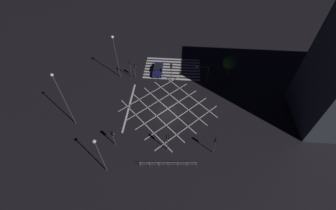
{
  "coord_description": "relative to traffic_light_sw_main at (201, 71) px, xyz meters",
  "views": [
    {
      "loc": [
        -2.02,
        25.2,
        28.68
      ],
      "look_at": [
        0.0,
        0.0,
        0.95
      ],
      "focal_mm": 24.0,
      "sensor_mm": 36.0,
      "label": 1
    }
  ],
  "objects": [
    {
      "name": "street_lamp_far",
      "position": [
        12.9,
        19.18,
        2.21
      ],
      "size": [
        0.45,
        0.45,
        7.4
      ],
      "color": "#424244",
      "rests_on": "ground_plane"
    },
    {
      "name": "traffic_light_sw_main",
      "position": [
        0.0,
        0.0,
        0.0
      ],
      "size": [
        2.48,
        0.36,
        3.72
      ],
      "color": "#424244",
      "rests_on": "ground_plane"
    },
    {
      "name": "traffic_light_ne_main",
      "position": [
        12.63,
        15.05,
        -0.21
      ],
      "size": [
        0.39,
        0.36,
        3.52
      ],
      "rotation": [
        0.0,
        0.0,
        3.14
      ],
      "color": "#424244",
      "rests_on": "ground_plane"
    },
    {
      "name": "street_tree_near",
      "position": [
        -5.23,
        -2.1,
        0.46
      ],
      "size": [
        2.45,
        2.45,
        4.43
      ],
      "color": "brown",
      "rests_on": "ground_plane"
    },
    {
      "name": "road_markings",
      "position": [
        5.81,
        0.03,
        -2.73
      ],
      "size": [
        16.76,
        22.7,
        0.01
      ],
      "color": "silver",
      "rests_on": "ground_plane"
    },
    {
      "name": "waiting_car",
      "position": [
        8.27,
        -2.39,
        -2.15
      ],
      "size": [
        1.78,
        4.26,
        1.22
      ],
      "rotation": [
        0.0,
        0.0,
        1.57
      ],
      "color": "#191951",
      "rests_on": "ground_plane"
    },
    {
      "name": "traffic_light_ne_cross",
      "position": [
        12.73,
        14.91,
        -0.38
      ],
      "size": [
        0.36,
        0.39,
        3.29
      ],
      "rotation": [
        0.0,
        0.0,
        -1.57
      ],
      "color": "#424244",
      "rests_on": "ground_plane"
    },
    {
      "name": "traffic_light_se_main",
      "position": [
        12.31,
        -0.29,
        -0.32
      ],
      "size": [
        0.39,
        0.36,
        3.38
      ],
      "rotation": [
        0.0,
        0.0,
        3.14
      ],
      "color": "#424244",
      "rests_on": "ground_plane"
    },
    {
      "name": "street_lamp_west",
      "position": [
        15.43,
        -0.33,
        3.49
      ],
      "size": [
        0.52,
        0.52,
        8.87
      ],
      "color": "#424244",
      "rests_on": "ground_plane"
    },
    {
      "name": "traffic_light_se_cross",
      "position": [
        13.2,
        -0.22,
        0.27
      ],
      "size": [
        0.36,
        0.39,
        4.22
      ],
      "rotation": [
        0.0,
        0.0,
        1.57
      ],
      "color": "#424244",
      "rests_on": "ground_plane"
    },
    {
      "name": "traffic_light_median_north",
      "position": [
        4.93,
        15.16,
        -0.13
      ],
      "size": [
        0.36,
        0.39,
        3.64
      ],
      "rotation": [
        0.0,
        0.0,
        -1.57
      ],
      "color": "#424244",
      "rests_on": "ground_plane"
    },
    {
      "name": "traffic_light_median_south",
      "position": [
        5.49,
        -0.15,
        0.03
      ],
      "size": [
        0.36,
        0.39,
        3.86
      ],
      "rotation": [
        0.0,
        0.0,
        1.57
      ],
      "color": "#424244",
      "rests_on": "ground_plane"
    },
    {
      "name": "pedestrian_railing",
      "position": [
        4.63,
        17.86,
        -2.07
      ],
      "size": [
        7.75,
        0.67,
        1.05
      ],
      "rotation": [
        0.0,
        0.0,
        -3.06
      ],
      "color": "#B7B7BC",
      "rests_on": "ground_plane"
    },
    {
      "name": "street_lamp_east",
      "position": [
        20.0,
        11.66,
        3.71
      ],
      "size": [
        0.43,
        0.43,
        10.34
      ],
      "color": "#424244",
      "rests_on": "ground_plane"
    },
    {
      "name": "ground_plane",
      "position": [
        5.48,
        7.3,
        -2.74
      ],
      "size": [
        200.0,
        200.0,
        0.0
      ],
      "primitive_type": "plane",
      "color": "black"
    },
    {
      "name": "traffic_light_nw_cross",
      "position": [
        -1.65,
        15.11,
        -0.22
      ],
      "size": [
        0.36,
        0.39,
        3.52
      ],
      "rotation": [
        0.0,
        0.0,
        -1.57
      ],
      "color": "#424244",
      "rests_on": "ground_plane"
    }
  ]
}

